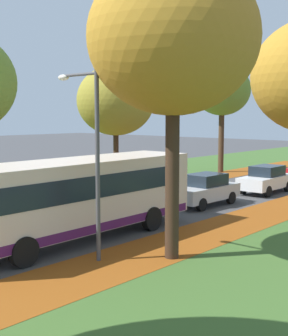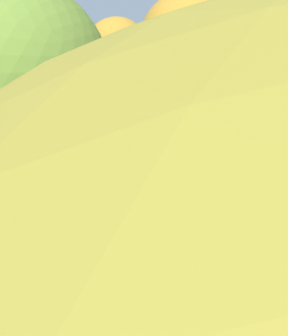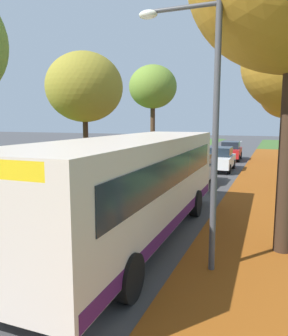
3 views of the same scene
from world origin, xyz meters
The scene contains 11 objects.
grass_verge_left centered at (-9.20, 20.00, 0.00)m, with size 12.00×90.00×0.01m, color #3D6028.
leaf_litter_left centered at (-4.60, 14.00, 0.01)m, with size 2.80×60.00×0.00m, color #8C4714.
leaf_litter_right centered at (4.60, 14.00, 0.01)m, with size 2.80×60.00×0.00m, color #8C4714.
road_centre_line centered at (0.00, 20.00, 0.00)m, with size 0.12×80.00×0.01m, color silver.
tree_left_mid centered at (-6.03, 19.78, 5.52)m, with size 4.82×4.82×7.70m.
tree_left_far centered at (-5.83, 31.61, 6.60)m, with size 4.55×4.55×8.69m.
tree_right_near centered at (5.55, 10.78, 6.98)m, with size 5.36×5.36×9.43m.
streetlamp_right centered at (3.67, 8.99, 3.74)m, with size 1.89×0.28×6.00m.
bus centered at (1.53, 10.23, 1.70)m, with size 2.78×10.44×2.98m.
car_silver_lead centered at (1.24, 18.96, 0.81)m, with size 1.85×4.24×1.62m.
car_white_following centered at (1.76, 24.66, 0.81)m, with size 1.82×4.22×1.62m.
Camera 1 is at (14.72, -0.87, 4.62)m, focal length 50.00 mm.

